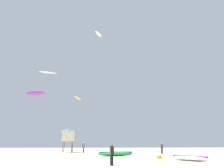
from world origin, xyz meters
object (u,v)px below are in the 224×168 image
Objects in this scene: person_midground at (162,147)px; person_left at (84,147)px; person_foreground at (112,153)px; cooler_box at (159,157)px; kite_aloft_2 at (35,93)px; kite_aloft_1 at (48,72)px; kite_grounded_near at (190,158)px; kite_aloft_0 at (99,34)px; kite_aloft_3 at (78,98)px; kite_grounded_mid at (116,154)px; lifeguard_tower at (68,135)px.

person_left is at bearing -114.24° from person_midground.
person_foreground is 9.14m from cooler_box.
kite_aloft_2 is (-15.06, 32.22, 11.49)m from person_foreground.
person_left is 0.38× the size of kite_aloft_1.
kite_grounded_near is 0.92× the size of kite_aloft_1.
kite_aloft_1 reaches higher than person_left.
kite_aloft_0 is 16.42m from kite_aloft_3.
kite_aloft_2 is at bearing 153.53° from person_foreground.
kite_aloft_2 is at bearing 128.96° from kite_grounded_near.
cooler_box is (-3.40, -10.68, -0.79)m from person_midground.
person_left is 0.49× the size of kite_aloft_0.
kite_aloft_1 is at bearing 66.80° from kite_aloft_2.
cooler_box is at bearing -68.24° from kite_aloft_3.
kite_aloft_0 is (-1.06, 31.51, 26.28)m from person_foreground.
kite_aloft_0 reaches higher than kite_aloft_2.
person_midground is 0.39× the size of kite_grounded_near.
person_foreground reaches higher than person_midground.
kite_aloft_2 reaches higher than kite_aloft_3.
person_midground is 0.93× the size of person_left.
person_midground is 0.36× the size of kite_aloft_3.
kite_aloft_2 is (-16.39, 20.25, 12.17)m from kite_grounded_mid.
kite_aloft_1 reaches higher than cooler_box.
kite_grounded_near is at bearing 65.47° from person_foreground.
person_foreground is 2.91× the size of cooler_box.
kite_aloft_2 is (-24.17, 14.45, 11.50)m from person_midground.
person_left is 0.42× the size of lifeguard_tower.
person_foreground is at bearing -64.95° from kite_aloft_2.
kite_aloft_1 reaches higher than person_foreground.
kite_aloft_0 is 15.76m from kite_aloft_1.
kite_aloft_3 is (7.66, -0.11, -6.45)m from kite_aloft_1.
person_left is at bearing 121.76° from cooler_box.
kite_aloft_1 is 7.37m from kite_aloft_2.
kite_grounded_near is 0.85× the size of kite_grounded_mid.
kite_aloft_1 reaches higher than kite_aloft_3.
kite_grounded_near is 42.57m from kite_aloft_1.
kite_grounded_near is 1.01× the size of lifeguard_tower.
person_foreground reaches higher than kite_grounded_near.
person_left is (-12.44, 3.92, 0.07)m from person_midground.
lifeguard_tower is (-6.19, 23.43, 2.10)m from person_foreground.
kite_aloft_2 reaches higher than kite_grounded_near.
cooler_box is 0.12× the size of kite_aloft_2.
kite_grounded_mid is 8.78× the size of cooler_box.
kite_aloft_0 is at bearing 130.41° from person_foreground.
person_foreground is 0.46× the size of kite_aloft_0.
kite_aloft_0 reaches higher than lifeguard_tower.
person_left is 28.08m from kite_aloft_0.
kite_grounded_near is at bearing -54.30° from lifeguard_tower.
person_foreground is 38.02m from kite_aloft_3.
person_foreground is 37.38m from kite_aloft_2.
kite_aloft_3 is at bearing 21.54° from kite_aloft_2.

